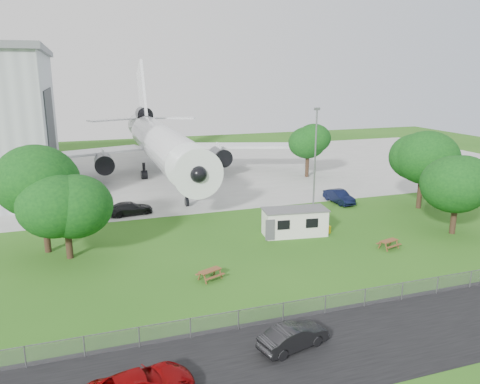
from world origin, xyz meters
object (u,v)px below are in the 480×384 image
object	(u,v)px
picnic_west	(210,279)
car_centre_sedan	(293,337)
site_cabin	(295,222)
airliner	(161,142)
picnic_east	(388,248)

from	to	relation	value
picnic_west	car_centre_sedan	world-z (taller)	car_centre_sedan
site_cabin	airliner	bearing A→B (deg)	104.16
car_centre_sedan	picnic_west	bearing A→B (deg)	-3.16
picnic_east	car_centre_sedan	bearing A→B (deg)	-157.49
airliner	site_cabin	bearing A→B (deg)	-75.84
airliner	picnic_west	distance (m)	38.29
airliner	car_centre_sedan	xyz separation A→B (m)	(-0.66, -48.27, -4.57)
airliner	picnic_east	bearing A→B (deg)	-68.89
site_cabin	car_centre_sedan	distance (m)	19.51
airliner	picnic_east	size ratio (longest dim) A/B	26.52
picnic_east	picnic_west	bearing A→B (deg)	168.35
picnic_east	car_centre_sedan	distance (m)	18.81
airliner	site_cabin	xyz separation A→B (m)	(7.74, -30.67, -3.96)
site_cabin	picnic_east	size ratio (longest dim) A/B	3.83
site_cabin	picnic_east	world-z (taller)	site_cabin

